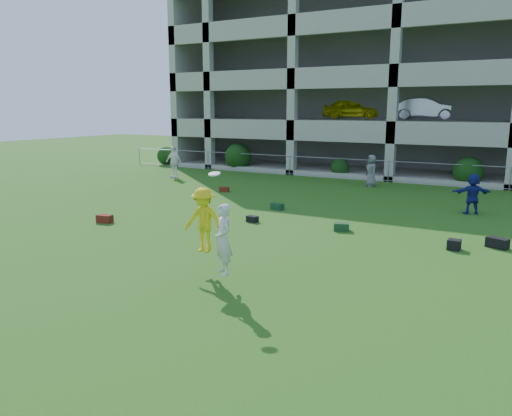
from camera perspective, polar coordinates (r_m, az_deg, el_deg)
The scene contains 15 objects.
ground at distance 11.55m, azimuth -10.06°, elevation -9.12°, with size 100.00×100.00×0.00m, color #235114.
bystander_b at distance 29.49m, azimuth -9.39°, elevation 5.20°, with size 1.08×0.45×1.84m, color white.
bystander_c at distance 26.48m, azimuth 13.05°, elevation 4.17°, with size 0.81×0.52×1.65m, color slate.
bystander_d at distance 20.80m, azimuth 23.50°, elevation 1.49°, with size 1.45×0.46×1.56m, color navy.
bag_red_a at distance 18.53m, azimuth -16.91°, elevation -1.18°, with size 0.55×0.30×0.28m, color #53180E.
bag_black_b at distance 17.83m, azimuth -0.42°, elevation -1.26°, with size 0.40×0.25×0.22m, color black.
bag_green_c at distance 16.82m, azimuth 9.74°, elevation -2.13°, with size 0.50×0.35×0.26m, color #143922.
crate_d at distance 15.46m, azimuth 21.70°, elevation -3.91°, with size 0.35×0.35×0.30m, color black.
bag_black_e at distance 16.16m, azimuth 25.87°, elevation -3.61°, with size 0.60×0.30×0.30m, color black.
bag_red_f at distance 24.32m, azimuth -3.65°, elevation 2.14°, with size 0.45×0.28×0.24m, color #561D0E.
bag_green_g at distance 20.03m, azimuth 2.45°, elevation 0.18°, with size 0.50×0.30×0.25m, color #12331F.
frisbee_contest at distance 11.89m, azimuth -5.47°, elevation -1.92°, with size 1.94×1.42×2.25m.
parking_garage at distance 36.74m, azimuth 18.85°, elevation 13.91°, with size 30.00×14.00×12.00m.
fence at distance 28.39m, azimuth 14.89°, elevation 4.11°, with size 36.06×0.06×1.20m.
shrub_row at distance 28.23m, azimuth 24.43°, elevation 5.27°, with size 34.38×2.52×3.50m.
Camera 1 is at (6.94, -8.32, 4.01)m, focal length 35.00 mm.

